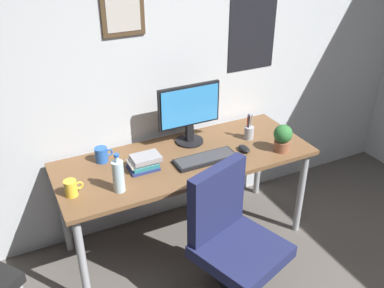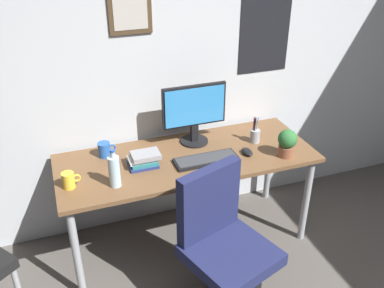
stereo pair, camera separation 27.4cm
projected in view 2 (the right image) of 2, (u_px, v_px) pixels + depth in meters
wall_back at (183, 55)px, 3.00m from camera, size 4.40×0.10×2.60m
desk at (187, 166)px, 2.94m from camera, size 1.76×0.68×0.73m
office_chair at (222, 239)px, 2.48m from camera, size 0.59×0.60×0.95m
monitor at (194, 112)px, 2.97m from camera, size 0.46×0.20×0.43m
keyboard at (206, 160)px, 2.84m from camera, size 0.43×0.15×0.03m
computer_mouse at (247, 152)px, 2.92m from camera, size 0.06×0.11×0.04m
water_bottle at (114, 171)px, 2.55m from camera, size 0.07×0.07×0.25m
coffee_mug_near at (69, 180)px, 2.56m from camera, size 0.11×0.08×0.10m
coffee_mug_far at (105, 150)px, 2.88m from camera, size 0.12×0.08×0.10m
potted_plant at (287, 142)px, 2.86m from camera, size 0.13×0.13×0.20m
pen_cup at (255, 135)px, 3.06m from camera, size 0.07×0.07×0.20m
book_stack_left at (144, 159)px, 2.78m from camera, size 0.21×0.16×0.09m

